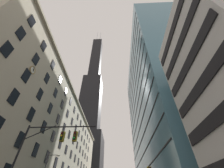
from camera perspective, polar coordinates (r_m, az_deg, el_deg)
name	(u,v)px	position (r m, az deg, el deg)	size (l,w,h in m)	color
station_building	(45,145)	(51.39, -26.48, -22.04)	(17.83, 75.88, 29.71)	#B2A88E
dark_skyscraper	(89,116)	(123.54, -9.60, -13.02)	(26.06, 26.06, 203.18)	black
glass_office_midrise	(156,105)	(55.29, 18.17, -8.39)	(15.51, 51.97, 58.86)	teal
traffic_signal_mast	(49,145)	(16.93, -25.01, -22.37)	(7.88, 0.63, 7.81)	black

